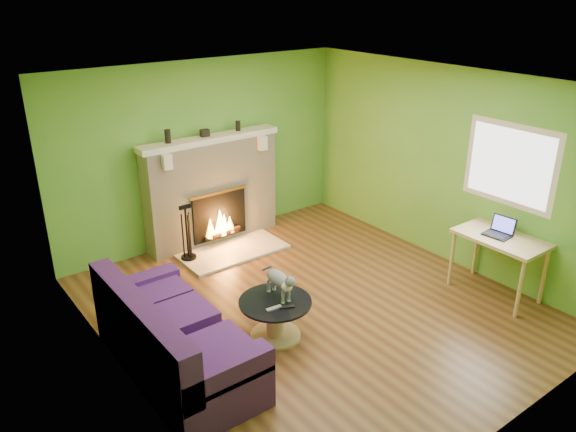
{
  "coord_description": "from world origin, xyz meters",
  "views": [
    {
      "loc": [
        -3.68,
        -4.38,
        3.57
      ],
      "look_at": [
        -0.07,
        0.4,
        1.04
      ],
      "focal_mm": 35.0,
      "sensor_mm": 36.0,
      "label": 1
    }
  ],
  "objects_px": {
    "coffee_table": "(275,316)",
    "sofa": "(172,341)",
    "cat": "(278,282)",
    "desk": "(500,244)"
  },
  "relations": [
    {
      "from": "coffee_table",
      "to": "sofa",
      "type": "bearing_deg",
      "value": 173.34
    },
    {
      "from": "desk",
      "to": "cat",
      "type": "xyz_separation_m",
      "value": [
        -2.59,
        0.93,
        -0.06
      ]
    },
    {
      "from": "coffee_table",
      "to": "desk",
      "type": "xyz_separation_m",
      "value": [
        2.67,
        -0.88,
        0.42
      ]
    },
    {
      "from": "sofa",
      "to": "cat",
      "type": "xyz_separation_m",
      "value": [
        1.22,
        -0.08,
        0.27
      ]
    },
    {
      "from": "sofa",
      "to": "cat",
      "type": "distance_m",
      "value": 1.25
    },
    {
      "from": "sofa",
      "to": "coffee_table",
      "type": "xyz_separation_m",
      "value": [
        1.14,
        -0.13,
        -0.09
      ]
    },
    {
      "from": "sofa",
      "to": "cat",
      "type": "height_order",
      "value": "sofa"
    },
    {
      "from": "cat",
      "to": "coffee_table",
      "type": "bearing_deg",
      "value": -144.65
    },
    {
      "from": "sofa",
      "to": "desk",
      "type": "distance_m",
      "value": 3.95
    },
    {
      "from": "desk",
      "to": "sofa",
      "type": "bearing_deg",
      "value": 165.07
    }
  ]
}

